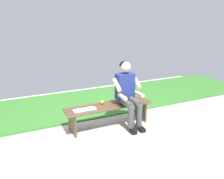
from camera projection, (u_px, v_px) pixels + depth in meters
name	position (u px, v px, depth m)	size (l,w,h in m)	color
ground_plane	(67.00, 170.00, 3.37)	(10.00, 7.00, 0.04)	beige
grass_strip	(86.00, 103.00, 5.83)	(9.00, 1.93, 0.03)	#387A2D
bench_near	(109.00, 110.00, 4.58)	(1.68, 0.47, 0.42)	brown
person_seated	(128.00, 92.00, 4.54)	(0.50, 0.69, 1.23)	navy
apple	(102.00, 102.00, 4.59)	(0.08, 0.08, 0.08)	gold
book_open	(85.00, 110.00, 4.30)	(0.41, 0.16, 0.02)	white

